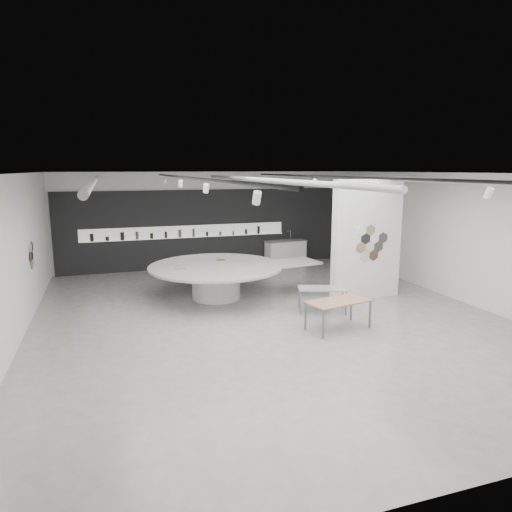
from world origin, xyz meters
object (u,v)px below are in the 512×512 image
object	(u,v)px
partition_column	(367,240)
sample_table_stone	(322,290)
display_island	(219,276)
sample_table_wood	(338,303)
kitchen_counter	(286,252)

from	to	relation	value
partition_column	sample_table_stone	size ratio (longest dim) A/B	2.47
display_island	sample_table_wood	world-z (taller)	display_island
partition_column	sample_table_stone	xyz separation A→B (m)	(-1.92, -0.93, -1.18)
partition_column	sample_table_wood	distance (m)	3.38
sample_table_wood	kitchen_counter	xyz separation A→B (m)	(1.77, 7.88, -0.19)
partition_column	display_island	xyz separation A→B (m)	(-4.31, 1.30, -1.13)
partition_column	kitchen_counter	bearing A→B (deg)	94.16
display_island	kitchen_counter	xyz separation A→B (m)	(3.90, 4.26, -0.19)
display_island	kitchen_counter	bearing A→B (deg)	38.44
kitchen_counter	partition_column	bearing A→B (deg)	-92.71
sample_table_wood	kitchen_counter	distance (m)	8.08
sample_table_stone	partition_column	bearing A→B (deg)	25.86
partition_column	display_island	size ratio (longest dim) A/B	0.64
partition_column	sample_table_wood	size ratio (longest dim) A/B	2.15
display_island	kitchen_counter	distance (m)	5.78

